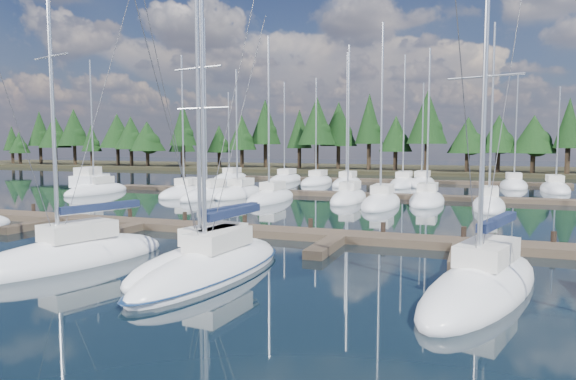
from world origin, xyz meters
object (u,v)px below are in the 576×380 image
at_px(main_dock, 232,231).
at_px(motor_yacht_left, 90,188).
at_px(front_sailboat_2, 70,257).
at_px(front_sailboat_4, 213,269).
at_px(front_sailboat_5, 483,286).
at_px(front_sailboat_3, 208,262).

bearing_deg(main_dock, motor_yacht_left, 145.20).
bearing_deg(motor_yacht_left, front_sailboat_2, -49.92).
xyz_separation_m(front_sailboat_4, front_sailboat_5, (9.57, 1.03, 0.01)).
distance_m(front_sailboat_2, motor_yacht_left, 33.80).
relative_size(main_dock, motor_yacht_left, 4.79).
bearing_deg(motor_yacht_left, front_sailboat_3, -41.77).
distance_m(front_sailboat_5, motor_yacht_left, 45.09).
relative_size(front_sailboat_3, front_sailboat_4, 1.25).
xyz_separation_m(front_sailboat_2, front_sailboat_4, (6.52, 0.34, -0.03)).
relative_size(main_dock, front_sailboat_2, 2.87).
bearing_deg(front_sailboat_4, front_sailboat_5, 6.14).
distance_m(main_dock, front_sailboat_2, 9.08).
bearing_deg(front_sailboat_4, motor_yacht_left, 137.94).
relative_size(main_dock, front_sailboat_4, 3.86).
bearing_deg(front_sailboat_2, front_sailboat_5, 4.88).
bearing_deg(front_sailboat_4, main_dock, 111.89).
height_order(front_sailboat_4, front_sailboat_5, front_sailboat_5).
xyz_separation_m(main_dock, front_sailboat_4, (3.27, -8.14, 0.07)).
relative_size(front_sailboat_5, motor_yacht_left, 1.40).
bearing_deg(front_sailboat_5, front_sailboat_3, -179.07).
bearing_deg(front_sailboat_2, main_dock, 69.02).
bearing_deg(motor_yacht_left, front_sailboat_4, -42.06).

